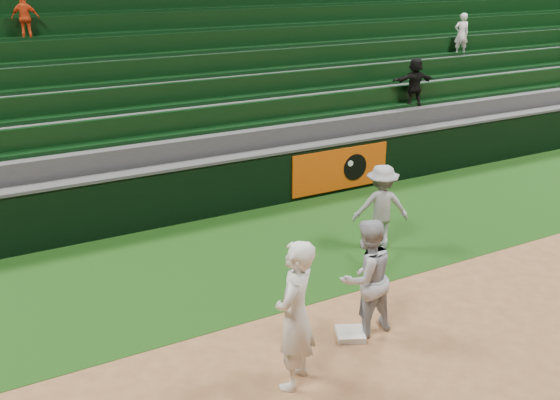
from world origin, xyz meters
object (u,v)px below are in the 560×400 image
object	(u,v)px
baserunner	(366,278)
first_base	(350,334)
first_baseman	(295,315)
base_coach	(381,207)

from	to	relation	value
baserunner	first_base	bearing A→B (deg)	5.88
first_baseman	baserunner	world-z (taller)	first_baseman
first_baseman	base_coach	world-z (taller)	first_baseman
first_baseman	base_coach	bearing A→B (deg)	-179.76
first_base	base_coach	xyz separation A→B (m)	(2.26, 2.33, 0.78)
first_base	first_baseman	world-z (taller)	first_baseman
first_base	baserunner	world-z (taller)	baserunner
base_coach	baserunner	bearing A→B (deg)	73.29
base_coach	first_baseman	bearing A→B (deg)	63.66
baserunner	base_coach	bearing A→B (deg)	-134.01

